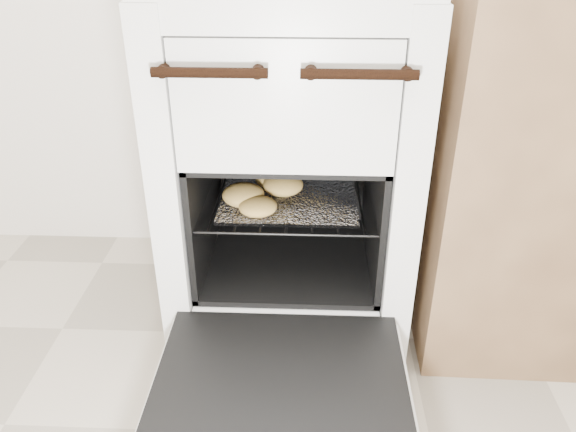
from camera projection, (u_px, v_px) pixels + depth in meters
The scene contains 5 objects.
stove at pixel (290, 173), 1.50m from camera, with size 0.60×0.67×0.92m.
oven_door at pixel (281, 382), 1.18m from camera, with size 0.54×0.42×0.04m.
oven_rack at pixel (289, 195), 1.46m from camera, with size 0.44×0.42×0.01m.
foil_sheet at pixel (289, 197), 1.44m from camera, with size 0.34×0.30×0.01m, color white.
baked_rolls at pixel (264, 190), 1.41m from camera, with size 0.23×0.28×0.05m.
Camera 1 is at (0.04, -0.20, 1.07)m, focal length 35.00 mm.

